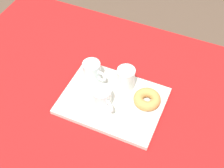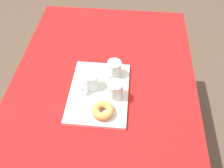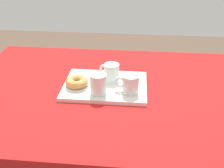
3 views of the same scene
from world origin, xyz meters
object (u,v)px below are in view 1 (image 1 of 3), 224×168
Objects in this scene: serving_tray at (113,101)px; sugar_donut_left at (147,99)px; dining_table at (108,111)px; donut_plate_left at (147,103)px; water_glass_near at (126,79)px; tea_mug_left at (102,99)px; tea_mug_right at (92,72)px.

sugar_donut_left is at bearing 15.57° from serving_tray.
dining_table is at bearing 157.45° from serving_tray.
sugar_donut_left is (0.13, 0.04, 0.04)m from serving_tray.
dining_table is 0.21m from sugar_donut_left.
serving_tray is at bearing -164.43° from donut_plate_left.
dining_table is 0.18m from water_glass_near.
water_glass_near is (0.05, 0.13, 0.00)m from tea_mug_left.
water_glass_near is 0.84× the size of donut_plate_left.
tea_mug_right is at bearing 150.99° from serving_tray.
sugar_donut_left is at bearing 26.50° from tea_mug_left.
water_glass_near is at bearing 155.73° from sugar_donut_left.
tea_mug_right is at bearing 173.00° from donut_plate_left.
dining_table is 0.10m from serving_tray.
water_glass_near is 0.13m from donut_plate_left.
donut_plate_left is at bearing 8.94° from dining_table.
tea_mug_left is at bearing -153.50° from donut_plate_left.
water_glass_near is (0.05, 0.07, 0.15)m from dining_table.
water_glass_near reaches higher than donut_plate_left.
dining_table is at bearing 92.86° from tea_mug_left.
donut_plate_left is 1.06× the size of sugar_donut_left.
tea_mug_right is at bearing 149.22° from dining_table.
tea_mug_right is (-0.12, 0.07, 0.05)m from serving_tray.
donut_plate_left is (0.16, 0.02, 0.11)m from dining_table.
serving_tray is 3.53× the size of donut_plate_left.
tea_mug_left is 0.93× the size of tea_mug_right.
tea_mug_right is 0.25m from donut_plate_left.
serving_tray is (0.03, -0.01, 0.10)m from dining_table.
serving_tray is 0.07m from tea_mug_left.
donut_plate_left reaches higher than serving_tray.
dining_table is 14.18× the size of tea_mug_left.
water_glass_near is at bearing 76.67° from serving_tray.
serving_tray is 0.10m from water_glass_near.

